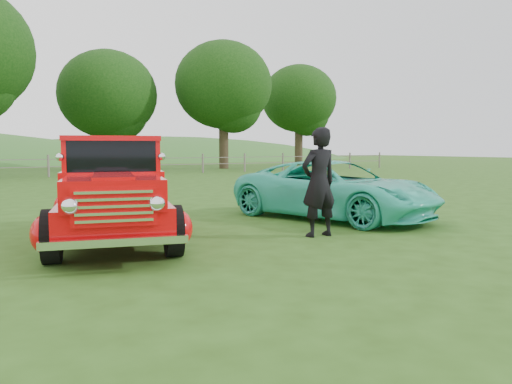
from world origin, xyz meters
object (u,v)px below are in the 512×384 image
tree_near_east (108,95)px  red_pickup (113,195)px  tree_far_east (299,99)px  teal_sedan (335,190)px  man (319,182)px  tree_mid_east (223,85)px

tree_near_east → red_pickup: bearing=-104.1°
tree_far_east → teal_sedan: 34.01m
tree_far_east → teal_sedan: size_ratio=1.89×
teal_sedan → man: size_ratio=2.41×
tree_far_east → man: size_ratio=4.54×
teal_sedan → man: man is taller
tree_far_east → man: bearing=-124.8°
tree_near_east → teal_sedan: (-1.79, -26.86, -4.60)m
tree_near_east → red_pickup: (-6.77, -27.04, -4.45)m
tree_mid_east → man: tree_mid_east is taller
tree_mid_east → man: size_ratio=4.84×
tree_mid_east → red_pickup: tree_mid_east is taller
tree_near_east → red_pickup: size_ratio=1.58×
tree_mid_east → tree_far_east: (9.00, 3.00, -0.31)m
man → tree_mid_east: bearing=-112.5°
tree_mid_east → tree_far_east: size_ratio=1.07×
teal_sedan → red_pickup: bearing=165.6°
red_pickup → man: 3.59m
tree_far_east → tree_near_east: bearing=-176.6°
tree_mid_east → tree_far_east: bearing=18.4°
red_pickup → man: (3.29, -1.43, 0.18)m
red_pickup → man: size_ratio=2.69×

